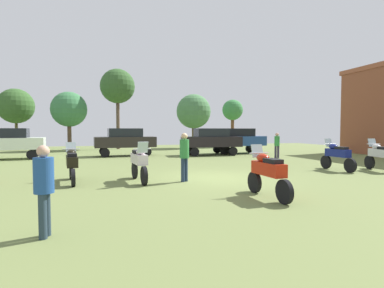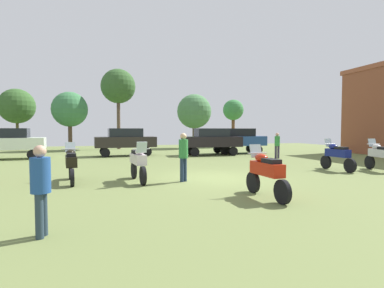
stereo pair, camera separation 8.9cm
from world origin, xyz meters
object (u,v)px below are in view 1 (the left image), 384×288
motorcycle_7 (139,162)px  motorcycle_5 (337,155)px  person_2 (44,184)px  car_3 (125,140)px  tree_6 (194,112)px  car_1 (8,141)px  tree_1 (118,87)px  motorcycle_9 (72,163)px  tree_4 (16,106)px  motorcycle_3 (268,172)px  motorcycle_4 (380,155)px  car_5 (211,140)px  car_2 (237,139)px  tree_3 (233,111)px  person_3 (184,153)px  tree_2 (69,110)px  person_1 (277,143)px

motorcycle_7 → motorcycle_5: bearing=176.8°
person_2 → car_3: bearing=-177.2°
motorcycle_7 → tree_6: bearing=-118.3°
motorcycle_5 → car_1: size_ratio=0.48×
motorcycle_5 → car_3: car_3 is taller
motorcycle_7 → car_1: (-7.27, 10.72, 0.43)m
motorcycle_7 → tree_1: bearing=-96.5°
tree_1 → motorcycle_9: bearing=-96.9°
motorcycle_5 → motorcycle_9: 11.59m
motorcycle_9 → tree_4: 21.18m
motorcycle_3 → tree_6: tree_6 is taller
motorcycle_4 → tree_6: tree_6 is taller
motorcycle_7 → car_5: 12.00m
motorcycle_3 → car_2: car_2 is taller
motorcycle_5 → tree_3: size_ratio=0.41×
car_2 → tree_3: bearing=-22.4°
tree_3 → tree_4: (-21.55, 0.26, 0.06)m
person_3 → tree_2: tree_2 is taller
car_2 → person_2: bearing=144.5°
motorcycle_4 → person_1: bearing=113.0°
motorcycle_7 → car_1: car_1 is taller
tree_4 → motorcycle_4: bearing=-45.2°
car_5 → motorcycle_4: bearing=-153.7°
car_2 → tree_4: tree_4 is taller
tree_2 → car_1: bearing=-109.4°
car_1 → tree_2: (2.82, 8.03, 2.58)m
motorcycle_9 → car_3: 11.12m
car_1 → car_3: same height
motorcycle_4 → motorcycle_7: bearing=-168.3°
tree_6 → tree_1: bearing=177.5°
car_1 → tree_4: size_ratio=0.78×
person_1 → person_2: (-11.96, -11.91, -0.04)m
motorcycle_9 → tree_1: bearing=74.8°
car_1 → person_3: size_ratio=2.49×
motorcycle_9 → tree_2: tree_2 is taller
tree_4 → tree_1: bearing=-5.1°
motorcycle_7 → tree_3: size_ratio=0.43×
person_1 → tree_3: (2.60, 13.40, 3.02)m
car_1 → motorcycle_3: bearing=-149.3°
tree_1 → tree_2: bearing=-171.2°
motorcycle_5 → person_1: person_1 is taller
person_2 → tree_6: bearing=169.0°
motorcycle_7 → person_1: size_ratio=1.32×
motorcycle_3 → person_3: bearing=114.0°
car_1 → person_2: car_1 is taller
car_5 → person_1: bearing=-134.6°
motorcycle_3 → person_1: size_ratio=1.26×
motorcycle_9 → tree_1: tree_1 is taller
motorcycle_5 → person_1: 6.06m
car_1 → tree_2: 8.89m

